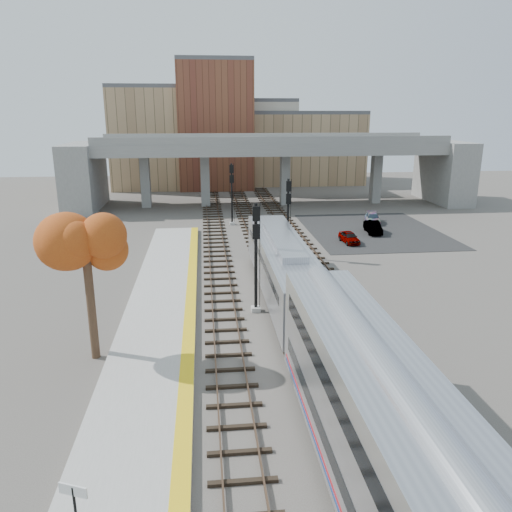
{
  "coord_description": "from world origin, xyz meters",
  "views": [
    {
      "loc": [
        -4.28,
        -23.42,
        12.6
      ],
      "look_at": [
        -0.63,
        10.98,
        2.5
      ],
      "focal_mm": 35.0,
      "sensor_mm": 36.0,
      "label": 1
    }
  ],
  "objects_px": {
    "locomotive": "(283,267)",
    "signal_mast_near": "(256,259)",
    "car_c": "(373,218)",
    "tree": "(85,249)",
    "signal_mast_mid": "(288,219)",
    "car_b": "(373,227)",
    "signal_mast_far": "(232,195)",
    "car_a": "(349,237)"
  },
  "relations": [
    {
      "from": "signal_mast_near",
      "to": "signal_mast_far",
      "type": "xyz_separation_m",
      "value": [
        0.0,
        25.91,
        -0.11
      ]
    },
    {
      "from": "signal_mast_far",
      "to": "tree",
      "type": "height_order",
      "value": "tree"
    },
    {
      "from": "locomotive",
      "to": "car_c",
      "type": "bearing_deg",
      "value": 58.05
    },
    {
      "from": "tree",
      "to": "car_c",
      "type": "relative_size",
      "value": 2.04
    },
    {
      "from": "car_c",
      "to": "car_b",
      "type": "bearing_deg",
      "value": -95.03
    },
    {
      "from": "car_b",
      "to": "locomotive",
      "type": "bearing_deg",
      "value": -119.13
    },
    {
      "from": "car_c",
      "to": "tree",
      "type": "bearing_deg",
      "value": -116.76
    },
    {
      "from": "locomotive",
      "to": "signal_mast_near",
      "type": "relative_size",
      "value": 2.67
    },
    {
      "from": "signal_mast_far",
      "to": "car_b",
      "type": "distance_m",
      "value": 16.01
    },
    {
      "from": "signal_mast_mid",
      "to": "car_c",
      "type": "distance_m",
      "value": 17.84
    },
    {
      "from": "car_b",
      "to": "signal_mast_far",
      "type": "bearing_deg",
      "value": 164.43
    },
    {
      "from": "signal_mast_far",
      "to": "car_a",
      "type": "relative_size",
      "value": 2.09
    },
    {
      "from": "signal_mast_mid",
      "to": "car_a",
      "type": "height_order",
      "value": "signal_mast_mid"
    },
    {
      "from": "car_c",
      "to": "signal_mast_mid",
      "type": "bearing_deg",
      "value": -120.41
    },
    {
      "from": "tree",
      "to": "car_a",
      "type": "height_order",
      "value": "tree"
    },
    {
      "from": "car_a",
      "to": "car_c",
      "type": "distance_m",
      "value": 9.98
    },
    {
      "from": "tree",
      "to": "car_a",
      "type": "distance_m",
      "value": 30.12
    },
    {
      "from": "signal_mast_mid",
      "to": "car_b",
      "type": "distance_m",
      "value": 13.52
    },
    {
      "from": "tree",
      "to": "car_b",
      "type": "relative_size",
      "value": 2.1
    },
    {
      "from": "car_c",
      "to": "car_a",
      "type": "bearing_deg",
      "value": -108.49
    },
    {
      "from": "car_b",
      "to": "signal_mast_near",
      "type": "bearing_deg",
      "value": -120.13
    },
    {
      "from": "signal_mast_far",
      "to": "car_b",
      "type": "xyz_separation_m",
      "value": [
        14.67,
        -5.79,
        -2.78
      ]
    },
    {
      "from": "locomotive",
      "to": "signal_mast_mid",
      "type": "bearing_deg",
      "value": 78.63
    },
    {
      "from": "tree",
      "to": "car_c",
      "type": "height_order",
      "value": "tree"
    },
    {
      "from": "tree",
      "to": "signal_mast_mid",
      "type": "bearing_deg",
      "value": 52.95
    },
    {
      "from": "tree",
      "to": "car_c",
      "type": "distance_m",
      "value": 39.85
    },
    {
      "from": "signal_mast_mid",
      "to": "car_c",
      "type": "bearing_deg",
      "value": 46.38
    },
    {
      "from": "locomotive",
      "to": "car_c",
      "type": "distance_m",
      "value": 26.8
    },
    {
      "from": "locomotive",
      "to": "signal_mast_far",
      "type": "height_order",
      "value": "signal_mast_far"
    },
    {
      "from": "signal_mast_near",
      "to": "signal_mast_far",
      "type": "relative_size",
      "value": 1.02
    },
    {
      "from": "signal_mast_near",
      "to": "car_a",
      "type": "xyz_separation_m",
      "value": [
        11.01,
        16.43,
        -2.95
      ]
    },
    {
      "from": "signal_mast_far",
      "to": "tree",
      "type": "relative_size",
      "value": 0.86
    },
    {
      "from": "locomotive",
      "to": "signal_mast_mid",
      "type": "distance_m",
      "value": 10.21
    },
    {
      "from": "signal_mast_mid",
      "to": "car_a",
      "type": "xyz_separation_m",
      "value": [
        6.91,
        4.26,
        -2.85
      ]
    },
    {
      "from": "signal_mast_mid",
      "to": "car_b",
      "type": "height_order",
      "value": "signal_mast_mid"
    },
    {
      "from": "signal_mast_mid",
      "to": "car_b",
      "type": "bearing_deg",
      "value": 36.95
    },
    {
      "from": "signal_mast_near",
      "to": "tree",
      "type": "distance_m",
      "value": 10.84
    },
    {
      "from": "locomotive",
      "to": "signal_mast_near",
      "type": "height_order",
      "value": "signal_mast_near"
    },
    {
      "from": "signal_mast_mid",
      "to": "car_c",
      "type": "relative_size",
      "value": 1.77
    },
    {
      "from": "signal_mast_far",
      "to": "car_a",
      "type": "xyz_separation_m",
      "value": [
        11.01,
        -9.48,
        -2.84
      ]
    },
    {
      "from": "signal_mast_mid",
      "to": "car_c",
      "type": "height_order",
      "value": "signal_mast_mid"
    },
    {
      "from": "car_b",
      "to": "car_c",
      "type": "xyz_separation_m",
      "value": [
        1.58,
        4.8,
        -0.06
      ]
    }
  ]
}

